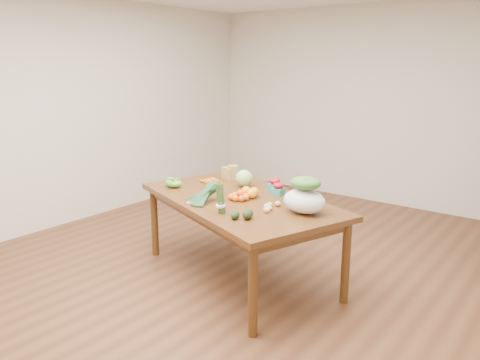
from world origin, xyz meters
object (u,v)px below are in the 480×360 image
Objects in this scene: paper_bag at (230,172)px; mandarin_cluster at (240,195)px; dining_table at (239,237)px; asparagus_bundle at (221,198)px; salad_bag at (304,196)px; kale_bunch at (199,194)px; cabbage at (244,178)px.

paper_bag is 0.78m from mandarin_cluster.
paper_bag reaches higher than dining_table.
asparagus_bundle is at bearing -51.49° from dining_table.
kale_bunch is at bearing -160.20° from salad_bag.
salad_bag is at bearing 1.55° from mandarin_cluster.
cabbage is at bearing 157.34° from salad_bag.
kale_bunch is 1.13× the size of salad_bag.
dining_table is 0.84m from salad_bag.
dining_table is 0.68m from asparagus_bundle.
cabbage is 0.91× the size of mandarin_cluster.
kale_bunch is (-0.18, -0.33, 0.45)m from dining_table.
kale_bunch is 1.60× the size of asparagus_bundle.
salad_bag reaches higher than asparagus_bundle.
dining_table is at bearing 128.51° from asparagus_bundle.
cabbage reaches higher than kale_bunch.
kale_bunch is 0.91m from salad_bag.
paper_bag is at bearing 155.08° from dining_table.
asparagus_bundle is at bearing -74.45° from mandarin_cluster.
asparagus_bundle is (0.67, -0.94, 0.05)m from paper_bag.
dining_table is 0.59m from kale_bunch.
cabbage is at bearing 140.69° from dining_table.
cabbage reaches higher than mandarin_cluster.
kale_bunch is 0.35m from asparagus_bundle.
cabbage is 0.46m from mandarin_cluster.
kale_bunch reaches higher than dining_table.
cabbage reaches higher than dining_table.
dining_table is 7.69× the size of asparagus_bundle.
paper_bag is 1.30m from salad_bag.
kale_bunch is (0.34, -0.83, 0.01)m from paper_bag.
asparagus_bundle reaches higher than cabbage.
asparagus_bundle is at bearing -65.32° from cabbage.
dining_table is at bearing -58.79° from cabbage.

